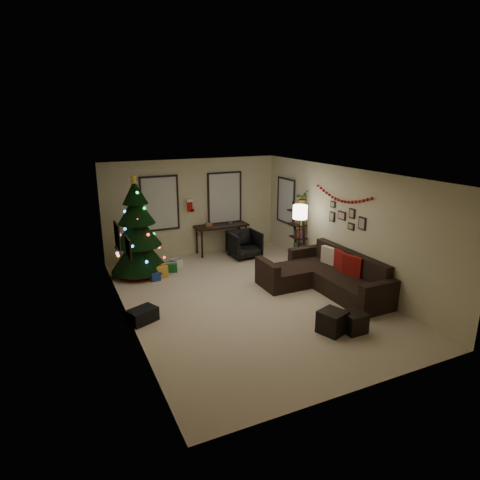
# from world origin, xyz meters

# --- Properties ---
(floor) EXTENTS (7.00, 7.00, 0.00)m
(floor) POSITION_xyz_m (0.00, 0.00, 0.00)
(floor) COLOR beige
(floor) RESTS_ON ground
(ceiling) EXTENTS (7.00, 7.00, 0.00)m
(ceiling) POSITION_xyz_m (0.00, 0.00, 2.70)
(ceiling) COLOR white
(ceiling) RESTS_ON floor
(wall_back) EXTENTS (5.00, 0.00, 5.00)m
(wall_back) POSITION_xyz_m (0.00, 3.50, 1.35)
(wall_back) COLOR beige
(wall_back) RESTS_ON floor
(wall_front) EXTENTS (5.00, 0.00, 5.00)m
(wall_front) POSITION_xyz_m (0.00, -3.50, 1.35)
(wall_front) COLOR beige
(wall_front) RESTS_ON floor
(wall_left) EXTENTS (0.00, 7.00, 7.00)m
(wall_left) POSITION_xyz_m (-2.50, 0.00, 1.35)
(wall_left) COLOR beige
(wall_left) RESTS_ON floor
(wall_right) EXTENTS (0.00, 7.00, 7.00)m
(wall_right) POSITION_xyz_m (2.50, 0.00, 1.35)
(wall_right) COLOR beige
(wall_right) RESTS_ON floor
(window_back_left) EXTENTS (1.05, 0.06, 1.50)m
(window_back_left) POSITION_xyz_m (-0.95, 3.47, 1.55)
(window_back_left) COLOR #728CB2
(window_back_left) RESTS_ON wall_back
(window_back_right) EXTENTS (1.05, 0.06, 1.50)m
(window_back_right) POSITION_xyz_m (0.95, 3.47, 1.55)
(window_back_right) COLOR #728CB2
(window_back_right) RESTS_ON wall_back
(window_right_wall) EXTENTS (0.06, 0.90, 1.30)m
(window_right_wall) POSITION_xyz_m (2.47, 2.55, 1.50)
(window_right_wall) COLOR #728CB2
(window_right_wall) RESTS_ON wall_right
(christmas_tree) EXTENTS (1.38, 1.38, 2.56)m
(christmas_tree) POSITION_xyz_m (-1.79, 2.45, 1.06)
(christmas_tree) COLOR black
(christmas_tree) RESTS_ON floor
(presents) EXTENTS (1.50, 1.01, 0.30)m
(presents) POSITION_xyz_m (-1.46, 2.28, 0.12)
(presents) COLOR navy
(presents) RESTS_ON floor
(sofa) EXTENTS (1.92, 2.79, 0.88)m
(sofa) POSITION_xyz_m (1.83, -0.27, 0.29)
(sofa) COLOR black
(sofa) RESTS_ON floor
(pillow_red_a) EXTENTS (0.25, 0.48, 0.46)m
(pillow_red_a) POSITION_xyz_m (2.21, -0.72, 0.64)
(pillow_red_a) COLOR maroon
(pillow_red_a) RESTS_ON sofa
(pillow_red_b) EXTENTS (0.20, 0.45, 0.43)m
(pillow_red_b) POSITION_xyz_m (2.21, -0.28, 0.64)
(pillow_red_b) COLOR maroon
(pillow_red_b) RESTS_ON sofa
(pillow_cream) EXTENTS (0.19, 0.42, 0.41)m
(pillow_cream) POSITION_xyz_m (2.21, 0.13, 0.63)
(pillow_cream) COLOR beige
(pillow_cream) RESTS_ON sofa
(ottoman_near) EXTENTS (0.55, 0.55, 0.41)m
(ottoman_near) POSITION_xyz_m (0.74, -1.97, 0.21)
(ottoman_near) COLOR black
(ottoman_near) RESTS_ON floor
(ottoman_far) EXTENTS (0.39, 0.39, 0.37)m
(ottoman_far) POSITION_xyz_m (1.11, -2.11, 0.19)
(ottoman_far) COLOR black
(ottoman_far) RESTS_ON floor
(desk) EXTENTS (1.54, 0.55, 0.83)m
(desk) POSITION_xyz_m (0.74, 3.22, 0.73)
(desk) COLOR black
(desk) RESTS_ON floor
(desk_chair) EXTENTS (0.76, 0.72, 0.75)m
(desk_chair) POSITION_xyz_m (1.16, 2.57, 0.38)
(desk_chair) COLOR black
(desk_chair) RESTS_ON floor
(bookshelf) EXTENTS (0.30, 0.49, 1.65)m
(bookshelf) POSITION_xyz_m (2.30, 1.60, 0.80)
(bookshelf) COLOR black
(bookshelf) RESTS_ON floor
(potted_plant) EXTENTS (0.61, 0.61, 0.51)m
(potted_plant) POSITION_xyz_m (2.30, 1.51, 1.82)
(potted_plant) COLOR #4C4C4C
(potted_plant) RESTS_ON bookshelf
(floor_lamp) EXTENTS (0.36, 0.36, 1.70)m
(floor_lamp) POSITION_xyz_m (1.95, 1.04, 1.42)
(floor_lamp) COLOR black
(floor_lamp) RESTS_ON floor
(art_map) EXTENTS (0.04, 0.60, 0.50)m
(art_map) POSITION_xyz_m (-2.48, 0.94, 1.47)
(art_map) COLOR black
(art_map) RESTS_ON wall_left
(art_abstract) EXTENTS (0.04, 0.45, 0.35)m
(art_abstract) POSITION_xyz_m (-2.48, -0.27, 1.57)
(art_abstract) COLOR black
(art_abstract) RESTS_ON wall_left
(gallery) EXTENTS (0.03, 1.25, 0.54)m
(gallery) POSITION_xyz_m (2.48, -0.07, 1.57)
(gallery) COLOR black
(gallery) RESTS_ON wall_right
(garland) EXTENTS (0.08, 1.90, 0.30)m
(garland) POSITION_xyz_m (2.45, 0.10, 2.04)
(garland) COLOR #A5140C
(garland) RESTS_ON wall_right
(stocking_left) EXTENTS (0.20, 0.05, 0.36)m
(stocking_left) POSITION_xyz_m (-0.14, 3.33, 1.46)
(stocking_left) COLOR #990F0C
(stocking_left) RESTS_ON wall_back
(stocking_right) EXTENTS (0.20, 0.05, 0.36)m
(stocking_right) POSITION_xyz_m (0.19, 3.55, 1.53)
(stocking_right) COLOR #990F0C
(stocking_right) RESTS_ON wall_back
(storage_bin) EXTENTS (0.63, 0.54, 0.27)m
(storage_bin) POSITION_xyz_m (-2.29, -0.10, 0.13)
(storage_bin) COLOR black
(storage_bin) RESTS_ON floor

